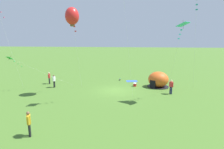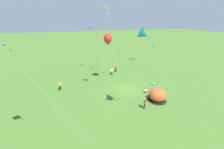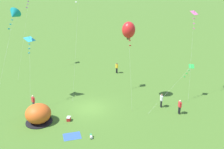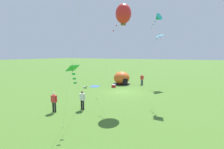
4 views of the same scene
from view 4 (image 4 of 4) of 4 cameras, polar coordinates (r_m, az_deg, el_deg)
The scene contains 12 objects.
ground_plane at distance 23.04m, azimuth 3.69°, elevation -5.76°, with size 300.00×300.00×0.00m, color #477028.
popup_tent at distance 28.85m, azimuth 3.19°, elevation -1.23°, with size 2.81×2.81×2.10m.
picnic_blanket at distance 27.18m, azimuth -5.60°, elevation -3.86°, with size 1.70×1.30×0.01m, color #3359A5.
cooler_box at distance 26.15m, azimuth 0.54°, elevation -3.76°, with size 0.44×0.58×0.44m.
toddler_crawling at distance 25.87m, azimuth -8.67°, elevation -4.05°, with size 0.32×0.55×0.32m.
person_far_back at distance 15.88m, azimuth -9.66°, elevation -7.98°, with size 0.26×0.59×1.72m.
person_strolling at distance 28.83m, azimuth 9.76°, elevation -1.39°, with size 0.43×0.46×1.72m.
person_watching_sky at distance 15.82m, azimuth -18.41°, elevation -8.29°, with size 0.33×0.57×1.72m.
kite_cyan at distance 28.26m, azimuth 14.98°, elevation 11.64°, with size 1.43×5.51×8.15m.
kite_teal at distance 29.99m, azimuth 14.63°, elevation 17.40°, with size 2.96×6.64×11.42m.
kite_green at distance 10.95m, azimuth -12.48°, elevation 0.69°, with size 6.48×4.48×4.40m.
kite_red at distance 17.92m, azimuth 3.73°, elevation 19.16°, with size 1.53×3.78×9.79m.
Camera 4 is at (20.53, 9.22, 4.95)m, focal length 28.00 mm.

